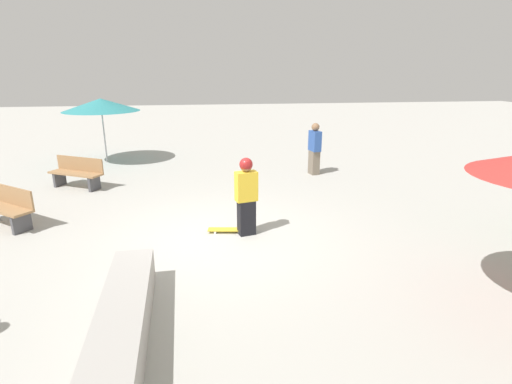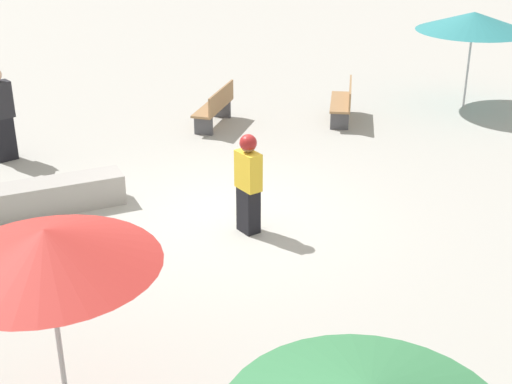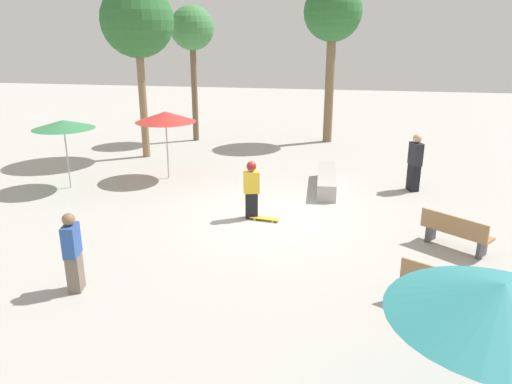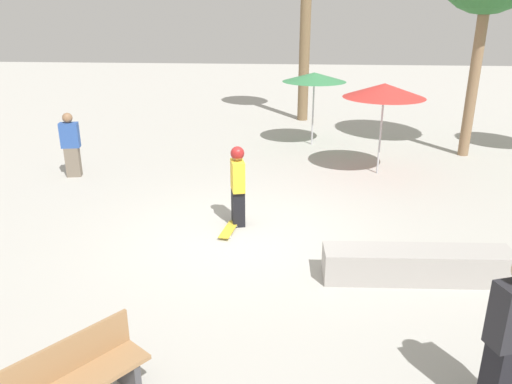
{
  "view_description": "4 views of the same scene",
  "coord_description": "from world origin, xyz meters",
  "px_view_note": "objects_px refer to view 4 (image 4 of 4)",
  "views": [
    {
      "loc": [
        -0.28,
        -7.32,
        3.24
      ],
      "look_at": [
        0.78,
        0.26,
        0.85
      ],
      "focal_mm": 28.0,
      "sensor_mm": 36.0,
      "label": 1
    },
    {
      "loc": [
        9.78,
        -3.39,
        5.05
      ],
      "look_at": [
        0.99,
        0.09,
        0.84
      ],
      "focal_mm": 50.0,
      "sensor_mm": 36.0,
      "label": 2
    },
    {
      "loc": [
        -1.78,
        12.59,
        4.92
      ],
      "look_at": [
        0.36,
        0.63,
        0.91
      ],
      "focal_mm": 35.0,
      "sensor_mm": 36.0,
      "label": 3
    },
    {
      "loc": [
        -8.36,
        -0.9,
        4.02
      ],
      "look_at": [
        0.19,
        -0.24,
        0.83
      ],
      "focal_mm": 35.0,
      "sensor_mm": 36.0,
      "label": 4
    }
  ],
  "objects_px": {
    "shade_umbrella_green": "(314,77)",
    "bystander_far": "(512,339)",
    "bystander_watching": "(71,145)",
    "skateboard": "(229,229)",
    "concrete_ledge": "(417,265)",
    "shade_umbrella_red": "(384,91)",
    "bench_far": "(71,383)",
    "skater_main": "(238,183)"
  },
  "relations": [
    {
      "from": "skater_main",
      "to": "concrete_ledge",
      "type": "relative_size",
      "value": 0.54
    },
    {
      "from": "bystander_watching",
      "to": "shade_umbrella_red",
      "type": "bearing_deg",
      "value": 174.64
    },
    {
      "from": "bystander_watching",
      "to": "skateboard",
      "type": "bearing_deg",
      "value": 133.33
    },
    {
      "from": "concrete_ledge",
      "to": "bystander_far",
      "type": "distance_m",
      "value": 2.79
    },
    {
      "from": "skateboard",
      "to": "shade_umbrella_red",
      "type": "xyz_separation_m",
      "value": [
        3.88,
        -3.35,
        2.05
      ]
    },
    {
      "from": "skateboard",
      "to": "bystander_far",
      "type": "bearing_deg",
      "value": 47.44
    },
    {
      "from": "shade_umbrella_green",
      "to": "skateboard",
      "type": "bearing_deg",
      "value": 165.25
    },
    {
      "from": "skater_main",
      "to": "bystander_watching",
      "type": "bearing_deg",
      "value": -134.78
    },
    {
      "from": "skater_main",
      "to": "shade_umbrella_green",
      "type": "relative_size",
      "value": 0.72
    },
    {
      "from": "shade_umbrella_green",
      "to": "bystander_far",
      "type": "relative_size",
      "value": 1.21
    },
    {
      "from": "skateboard",
      "to": "concrete_ledge",
      "type": "relative_size",
      "value": 0.28
    },
    {
      "from": "skater_main",
      "to": "concrete_ledge",
      "type": "xyz_separation_m",
      "value": [
        -1.89,
        -3.01,
        -0.6
      ]
    },
    {
      "from": "skateboard",
      "to": "concrete_ledge",
      "type": "bearing_deg",
      "value": 72.8
    },
    {
      "from": "bystander_watching",
      "to": "bench_far",
      "type": "bearing_deg",
      "value": 101.76
    },
    {
      "from": "skateboard",
      "to": "shade_umbrella_green",
      "type": "xyz_separation_m",
      "value": [
        6.63,
        -1.75,
        2.0
      ]
    },
    {
      "from": "concrete_ledge",
      "to": "bystander_far",
      "type": "xyz_separation_m",
      "value": [
        -2.7,
        -0.27,
        0.65
      ]
    },
    {
      "from": "shade_umbrella_green",
      "to": "skater_main",
      "type": "bearing_deg",
      "value": 165.56
    },
    {
      "from": "concrete_ledge",
      "to": "bench_far",
      "type": "height_order",
      "value": "bench_far"
    },
    {
      "from": "skateboard",
      "to": "shade_umbrella_green",
      "type": "relative_size",
      "value": 0.37
    },
    {
      "from": "concrete_ledge",
      "to": "bystander_watching",
      "type": "relative_size",
      "value": 1.81
    },
    {
      "from": "skateboard",
      "to": "bench_far",
      "type": "distance_m",
      "value": 4.76
    },
    {
      "from": "bench_far",
      "to": "bystander_far",
      "type": "height_order",
      "value": "bystander_far"
    },
    {
      "from": "skateboard",
      "to": "bystander_far",
      "type": "xyz_separation_m",
      "value": [
        -4.21,
        -3.41,
        0.85
      ]
    },
    {
      "from": "bench_far",
      "to": "bystander_watching",
      "type": "height_order",
      "value": "bystander_watching"
    },
    {
      "from": "skateboard",
      "to": "bench_far",
      "type": "bearing_deg",
      "value": -4.04
    },
    {
      "from": "skater_main",
      "to": "bystander_watching",
      "type": "xyz_separation_m",
      "value": [
        2.67,
        4.47,
        -0.05
      ]
    },
    {
      "from": "shade_umbrella_red",
      "to": "bystander_watching",
      "type": "distance_m",
      "value": 7.84
    },
    {
      "from": "shade_umbrella_red",
      "to": "bench_far",
      "type": "bearing_deg",
      "value": 152.81
    },
    {
      "from": "concrete_ledge",
      "to": "bench_far",
      "type": "xyz_separation_m",
      "value": [
        -3.13,
        4.17,
        0.17
      ]
    },
    {
      "from": "shade_umbrella_red",
      "to": "bystander_far",
      "type": "height_order",
      "value": "shade_umbrella_red"
    },
    {
      "from": "skateboard",
      "to": "concrete_ledge",
      "type": "distance_m",
      "value": 3.49
    },
    {
      "from": "skater_main",
      "to": "shade_umbrella_green",
      "type": "distance_m",
      "value": 6.57
    },
    {
      "from": "bystander_watching",
      "to": "bystander_far",
      "type": "xyz_separation_m",
      "value": [
        -7.26,
        -7.74,
        0.1
      ]
    },
    {
      "from": "bench_far",
      "to": "bystander_far",
      "type": "relative_size",
      "value": 0.85
    },
    {
      "from": "bench_far",
      "to": "shade_umbrella_green",
      "type": "relative_size",
      "value": 0.7
    },
    {
      "from": "concrete_ledge",
      "to": "shade_umbrella_red",
      "type": "height_order",
      "value": "shade_umbrella_red"
    },
    {
      "from": "shade_umbrella_green",
      "to": "shade_umbrella_red",
      "type": "distance_m",
      "value": 3.19
    },
    {
      "from": "shade_umbrella_green",
      "to": "bystander_far",
      "type": "bearing_deg",
      "value": -171.25
    },
    {
      "from": "skateboard",
      "to": "shade_umbrella_green",
      "type": "distance_m",
      "value": 7.14
    },
    {
      "from": "skateboard",
      "to": "bench_far",
      "type": "relative_size",
      "value": 0.53
    },
    {
      "from": "skater_main",
      "to": "concrete_ledge",
      "type": "height_order",
      "value": "skater_main"
    },
    {
      "from": "skateboard",
      "to": "bench_far",
      "type": "xyz_separation_m",
      "value": [
        -4.64,
        1.02,
        0.37
      ]
    }
  ]
}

